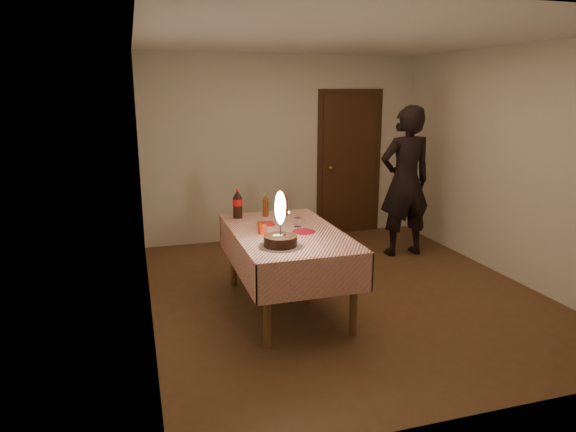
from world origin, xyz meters
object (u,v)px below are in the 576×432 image
object	(u,v)px
amber_bottle_right	(285,204)
birthday_cake	(280,234)
clear_cup	(298,222)
dining_table	(287,242)
photographer	(405,182)
red_cup	(262,228)
amber_bottle_left	(265,205)
cola_bottle	(238,204)
red_plate	(304,232)

from	to	relation	value
amber_bottle_right	birthday_cake	bearing A→B (deg)	-108.31
clear_cup	amber_bottle_right	size ratio (longest dim) A/B	0.35
dining_table	photographer	world-z (taller)	photographer
dining_table	birthday_cake	size ratio (longest dim) A/B	3.51
red_cup	amber_bottle_left	world-z (taller)	amber_bottle_left
red_cup	photographer	distance (m)	2.51
birthday_cake	cola_bottle	bearing A→B (deg)	97.80
clear_cup	photographer	distance (m)	2.10
amber_bottle_left	amber_bottle_right	world-z (taller)	same
red_plate	photographer	xyz separation A→B (m)	(1.80, 1.28, 0.18)
dining_table	amber_bottle_left	distance (m)	0.68
amber_bottle_right	red_plate	bearing A→B (deg)	-91.67
amber_bottle_left	clear_cup	bearing A→B (deg)	-69.10
dining_table	red_plate	distance (m)	0.20
red_cup	amber_bottle_right	world-z (taller)	amber_bottle_right
red_cup	red_plate	bearing A→B (deg)	-9.51
birthday_cake	amber_bottle_right	size ratio (longest dim) A/B	1.92
clear_cup	amber_bottle_right	distance (m)	0.51
birthday_cake	amber_bottle_right	distance (m)	1.15
birthday_cake	cola_bottle	world-z (taller)	birthday_cake
red_plate	photographer	size ratio (longest dim) A/B	0.11
clear_cup	amber_bottle_left	xyz separation A→B (m)	(-0.20, 0.52, 0.07)
dining_table	birthday_cake	distance (m)	0.54
red_plate	red_cup	world-z (taller)	red_cup
cola_bottle	photographer	world-z (taller)	photographer
amber_bottle_left	photographer	xyz separation A→B (m)	(2.00, 0.56, 0.06)
photographer	clear_cup	bearing A→B (deg)	-149.04
dining_table	photographer	xyz separation A→B (m)	(1.95, 1.21, 0.28)
amber_bottle_right	red_cup	bearing A→B (deg)	-122.42
red_cup	amber_bottle_left	bearing A→B (deg)	73.13
cola_bottle	photographer	xyz separation A→B (m)	(2.30, 0.55, 0.03)
red_plate	cola_bottle	distance (m)	0.90
amber_bottle_right	amber_bottle_left	bearing A→B (deg)	177.61
amber_bottle_right	cola_bottle	bearing A→B (deg)	177.58
cola_bottle	red_cup	bearing A→B (deg)	-81.42
clear_cup	amber_bottle_left	bearing A→B (deg)	110.90
dining_table	red_cup	bearing A→B (deg)	-177.01
cola_bottle	amber_bottle_left	world-z (taller)	cola_bottle
cola_bottle	clear_cup	bearing A→B (deg)	-46.80
clear_cup	photographer	bearing A→B (deg)	30.96
clear_cup	red_plate	bearing A→B (deg)	-91.68
clear_cup	amber_bottle_right	bearing A→B (deg)	88.33
red_plate	clear_cup	size ratio (longest dim) A/B	2.44
red_cup	photographer	world-z (taller)	photographer
birthday_cake	red_cup	world-z (taller)	birthday_cake
red_cup	amber_bottle_right	distance (m)	0.77
amber_bottle_left	amber_bottle_right	size ratio (longest dim) A/B	1.00
red_plate	photographer	distance (m)	2.22
red_cup	clear_cup	world-z (taller)	red_cup
cola_bottle	amber_bottle_right	size ratio (longest dim) A/B	1.25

